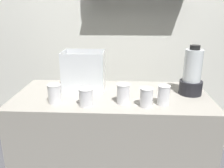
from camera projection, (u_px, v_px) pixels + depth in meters
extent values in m
cube|color=#9E998E|center=(112.00, 147.00, 1.83)|extent=(1.40, 0.64, 0.90)
cube|color=silver|center=(116.00, 34.00, 2.31)|extent=(2.60, 0.04, 2.50)
cube|color=white|center=(85.00, 89.00, 1.80)|extent=(0.31, 0.21, 0.01)
cube|color=white|center=(82.00, 74.00, 1.66)|extent=(0.31, 0.01, 0.30)
cube|color=white|center=(86.00, 67.00, 1.85)|extent=(0.31, 0.01, 0.30)
cube|color=white|center=(64.00, 70.00, 1.76)|extent=(0.01, 0.21, 0.30)
cube|color=white|center=(104.00, 71.00, 1.74)|extent=(0.01, 0.21, 0.30)
cone|color=orange|center=(88.00, 86.00, 1.79)|extent=(0.13, 0.15, 0.03)
cone|color=orange|center=(81.00, 86.00, 1.79)|extent=(0.14, 0.12, 0.03)
cone|color=orange|center=(83.00, 86.00, 1.80)|extent=(0.17, 0.10, 0.03)
cone|color=orange|center=(85.00, 86.00, 1.79)|extent=(0.14, 0.15, 0.03)
cone|color=orange|center=(80.00, 82.00, 1.78)|extent=(0.09, 0.17, 0.03)
cone|color=orange|center=(91.00, 82.00, 1.78)|extent=(0.12, 0.16, 0.03)
cylinder|color=black|center=(190.00, 87.00, 1.68)|extent=(0.16, 0.16, 0.10)
cylinder|color=silver|center=(193.00, 66.00, 1.63)|extent=(0.13, 0.13, 0.23)
cylinder|color=orange|center=(192.00, 78.00, 1.66)|extent=(0.11, 0.11, 0.04)
cylinder|color=black|center=(195.00, 47.00, 1.59)|extent=(0.07, 0.07, 0.03)
cylinder|color=white|center=(55.00, 94.00, 1.53)|extent=(0.09, 0.09, 0.12)
cylinder|color=red|center=(55.00, 96.00, 1.53)|extent=(0.08, 0.08, 0.09)
cylinder|color=white|center=(54.00, 85.00, 1.51)|extent=(0.09, 0.09, 0.01)
cylinder|color=white|center=(86.00, 98.00, 1.48)|extent=(0.09, 0.09, 0.11)
cylinder|color=orange|center=(86.00, 100.00, 1.49)|extent=(0.08, 0.08, 0.08)
cylinder|color=white|center=(86.00, 89.00, 1.46)|extent=(0.09, 0.09, 0.01)
cylinder|color=white|center=(123.00, 94.00, 1.52)|extent=(0.08, 0.08, 0.13)
cylinder|color=maroon|center=(123.00, 98.00, 1.52)|extent=(0.08, 0.08, 0.08)
cylinder|color=white|center=(123.00, 85.00, 1.49)|extent=(0.09, 0.09, 0.01)
cylinder|color=white|center=(146.00, 98.00, 1.47)|extent=(0.08, 0.08, 0.12)
cylinder|color=red|center=(146.00, 100.00, 1.47)|extent=(0.07, 0.07, 0.09)
cylinder|color=white|center=(147.00, 89.00, 1.45)|extent=(0.08, 0.08, 0.01)
cylinder|color=white|center=(164.00, 96.00, 1.49)|extent=(0.08, 0.08, 0.12)
cylinder|color=orange|center=(163.00, 99.00, 1.50)|extent=(0.07, 0.07, 0.08)
cylinder|color=white|center=(164.00, 86.00, 1.47)|extent=(0.08, 0.08, 0.01)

